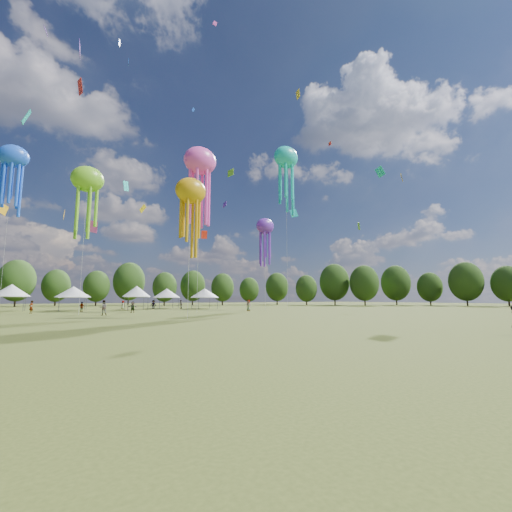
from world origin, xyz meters
TOP-DOWN VIEW (x-y plane):
  - ground at (0.00, 0.00)m, footprint 300.00×300.00m
  - spectator_near at (-9.44, 33.14)m, footprint 0.93×0.75m
  - spectators_far at (-0.10, 47.77)m, footprint 31.17×22.17m
  - festival_tents at (-3.54, 54.37)m, footprint 37.98×12.02m
  - show_kites at (4.65, 37.39)m, footprint 48.96×27.45m
  - small_kites at (0.57, 42.46)m, footprint 76.27×66.14m
  - treeline at (-3.87, 62.51)m, footprint 201.57×95.24m

SIDE VIEW (x-z plane):
  - ground at x=0.00m, z-range 0.00..0.00m
  - spectators_far at x=-0.10m, z-range -0.05..1.75m
  - spectator_near at x=-9.44m, z-range 0.00..1.85m
  - festival_tents at x=-3.54m, z-range 1.05..5.38m
  - treeline at x=-3.87m, z-range -0.17..13.26m
  - show_kites at x=4.65m, z-range 4.53..36.75m
  - small_kites at x=0.57m, z-range 7.63..48.03m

